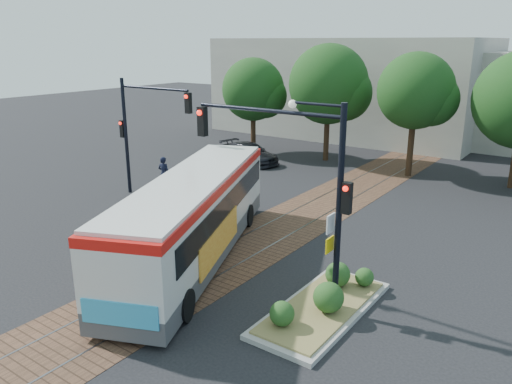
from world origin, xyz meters
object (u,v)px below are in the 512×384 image
at_px(traffic_island, 324,301).
at_px(officer, 164,174).
at_px(city_bus, 194,213).
at_px(signal_pole_left, 140,122).
at_px(signal_pole_main, 302,171).
at_px(parked_car, 249,153).

relative_size(traffic_island, officer, 2.81).
xyz_separation_m(city_bus, traffic_island, (5.72, -0.62, -1.42)).
bearing_deg(city_bus, signal_pole_left, 127.02).
bearing_deg(signal_pole_left, signal_pole_main, -21.45).
bearing_deg(parked_car, city_bus, -138.92).
relative_size(city_bus, parked_car, 2.58).
xyz_separation_m(city_bus, parked_car, (-7.34, 13.41, -1.09)).
bearing_deg(signal_pole_left, traffic_island, -20.36).
height_order(officer, parked_car, officer).
bearing_deg(signal_pole_main, parked_car, 130.97).
bearing_deg(city_bus, officer, 119.37).
distance_m(city_bus, parked_car, 15.33).
bearing_deg(city_bus, signal_pole_main, -29.54).
distance_m(city_bus, traffic_island, 5.93).
xyz_separation_m(traffic_island, signal_pole_main, (-0.96, 0.09, 3.83)).
height_order(signal_pole_left, officer, signal_pole_left).
distance_m(signal_pole_main, signal_pole_left, 13.14).
bearing_deg(traffic_island, signal_pole_left, 159.64).
relative_size(city_bus, signal_pole_main, 1.96).
bearing_deg(traffic_island, parked_car, 132.95).
distance_m(signal_pole_main, officer, 13.98).
bearing_deg(signal_pole_left, parked_car, 89.22).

